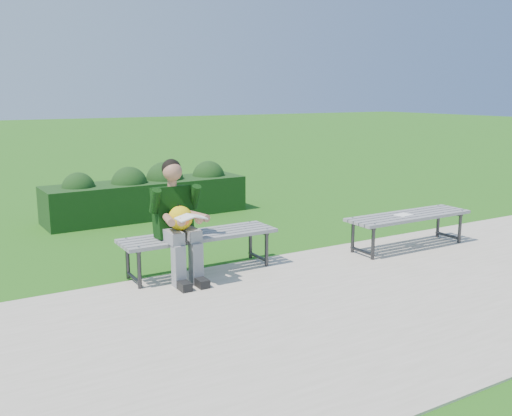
% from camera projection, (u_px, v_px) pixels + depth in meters
% --- Properties ---
extents(ground, '(80.00, 80.00, 0.00)m').
position_uv_depth(ground, '(246.00, 262.00, 6.96)').
color(ground, '#367C23').
rests_on(ground, ground).
extents(walkway, '(30.00, 3.50, 0.02)m').
position_uv_depth(walkway, '(335.00, 307.00, 5.48)').
color(walkway, '#BFB89F').
rests_on(walkway, ground).
extents(hedge, '(3.34, 0.93, 0.89)m').
position_uv_depth(hedge, '(149.00, 194.00, 9.46)').
color(hedge, '#133914').
rests_on(hedge, ground).
extents(bench_left, '(1.80, 0.50, 0.46)m').
position_uv_depth(bench_left, '(199.00, 238.00, 6.45)').
color(bench_left, gray).
rests_on(bench_left, walkway).
extents(bench_right, '(1.80, 0.50, 0.46)m').
position_uv_depth(bench_right, '(409.00, 218.00, 7.48)').
color(bench_right, gray).
rests_on(bench_right, walkway).
extents(seated_boy, '(0.56, 0.76, 1.31)m').
position_uv_depth(seated_boy, '(177.00, 217.00, 6.16)').
color(seated_boy, slate).
rests_on(seated_boy, walkway).
extents(paper_sheet, '(0.24, 0.19, 0.01)m').
position_uv_depth(paper_sheet, '(403.00, 215.00, 7.42)').
color(paper_sheet, white).
rests_on(paper_sheet, bench_right).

